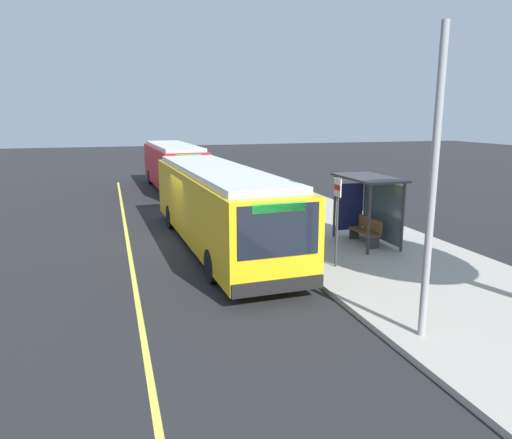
% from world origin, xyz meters
% --- Properties ---
extents(ground_plane, '(120.00, 120.00, 0.00)m').
position_xyz_m(ground_plane, '(0.00, 0.00, 0.00)').
color(ground_plane, '#232326').
extents(sidewalk_curb, '(44.00, 6.40, 0.15)m').
position_xyz_m(sidewalk_curb, '(0.00, 6.00, 0.07)').
color(sidewalk_curb, '#A8A399').
rests_on(sidewalk_curb, ground_plane).
extents(lane_stripe_center, '(36.00, 0.14, 0.01)m').
position_xyz_m(lane_stripe_center, '(0.00, -2.20, 0.00)').
color(lane_stripe_center, '#E0D64C').
rests_on(lane_stripe_center, ground_plane).
extents(transit_bus_main, '(12.12, 3.06, 2.95)m').
position_xyz_m(transit_bus_main, '(1.16, 1.01, 1.62)').
color(transit_bus_main, gold).
rests_on(transit_bus_main, ground_plane).
extents(transit_bus_second, '(10.58, 2.94, 2.95)m').
position_xyz_m(transit_bus_second, '(-13.40, 1.27, 1.62)').
color(transit_bus_second, red).
rests_on(transit_bus_second, ground_plane).
extents(bus_shelter, '(2.90, 1.60, 2.48)m').
position_xyz_m(bus_shelter, '(2.61, 6.35, 1.92)').
color(bus_shelter, '#333338').
rests_on(bus_shelter, sidewalk_curb).
extents(waiting_bench, '(1.60, 0.48, 0.95)m').
position_xyz_m(waiting_bench, '(2.79, 6.19, 0.63)').
color(waiting_bench, brown).
rests_on(waiting_bench, sidewalk_curb).
extents(route_sign_post, '(0.44, 0.08, 2.80)m').
position_xyz_m(route_sign_post, '(4.99, 3.89, 1.96)').
color(route_sign_post, '#333338').
rests_on(route_sign_post, sidewalk_curb).
extents(utility_pole, '(0.16, 0.16, 6.40)m').
position_xyz_m(utility_pole, '(9.89, 3.54, 3.35)').
color(utility_pole, gray).
rests_on(utility_pole, sidewalk_curb).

